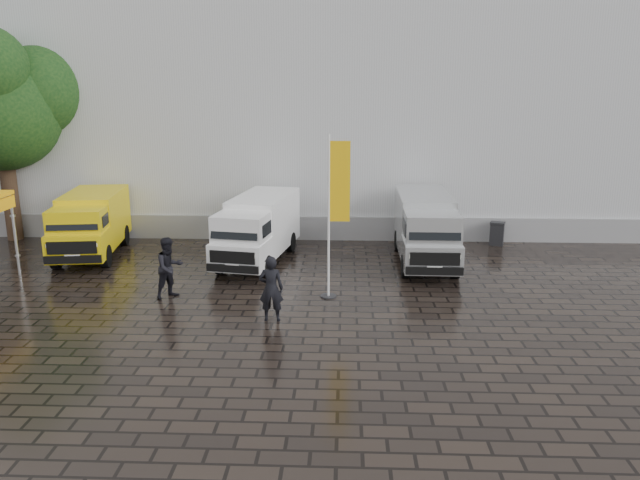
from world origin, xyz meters
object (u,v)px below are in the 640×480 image
(wheelie_bin, at_px, (497,233))
(person_front, at_px, (271,289))
(van_yellow, at_px, (91,226))
(van_silver, at_px, (425,230))
(person_tent, at_px, (169,268))
(flagpole, at_px, (335,208))
(van_white, at_px, (258,231))

(wheelie_bin, height_order, person_front, person_front)
(wheelie_bin, distance_m, person_front, 11.91)
(wheelie_bin, bearing_deg, van_yellow, -154.23)
(van_silver, bearing_deg, person_tent, -153.11)
(flagpole, bearing_deg, person_front, -130.23)
(flagpole, height_order, person_tent, flagpole)
(van_yellow, xyz_separation_m, person_tent, (4.26, -4.54, -0.22))
(van_yellow, height_order, person_front, van_yellow)
(wheelie_bin, bearing_deg, person_tent, -131.87)
(van_white, xyz_separation_m, wheelie_bin, (9.38, 2.82, -0.71))
(van_white, relative_size, person_front, 2.91)
(van_yellow, relative_size, person_tent, 2.67)
(van_silver, height_order, person_front, van_silver)
(van_white, bearing_deg, wheelie_bin, 26.49)
(wheelie_bin, relative_size, person_front, 0.51)
(van_yellow, relative_size, flagpole, 1.01)
(van_silver, distance_m, flagpole, 5.28)
(van_yellow, distance_m, person_front, 9.91)
(van_white, xyz_separation_m, person_tent, (-2.17, -4.00, -0.23))
(van_silver, xyz_separation_m, person_tent, (-8.29, -4.10, -0.28))
(person_front, bearing_deg, person_tent, -29.78)
(van_yellow, relative_size, person_front, 2.71)
(van_silver, distance_m, person_tent, 9.25)
(van_yellow, bearing_deg, van_silver, -9.83)
(flagpole, bearing_deg, person_tent, -177.40)
(van_yellow, height_order, person_tent, van_yellow)
(van_yellow, height_order, van_white, van_white)
(van_white, height_order, person_tent, van_white)
(van_yellow, bearing_deg, person_tent, -54.64)
(person_front, bearing_deg, flagpole, -131.69)
(van_yellow, relative_size, van_silver, 0.90)
(van_silver, distance_m, person_front, 7.71)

